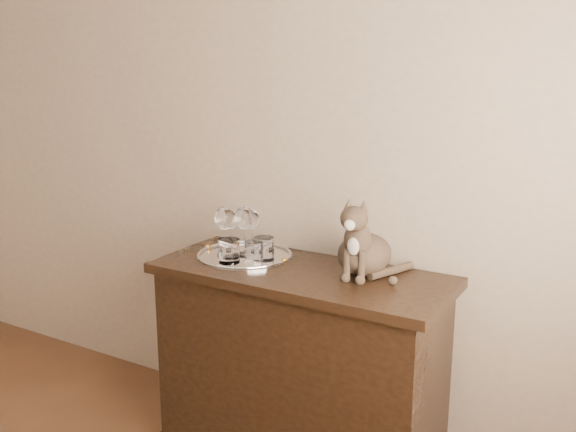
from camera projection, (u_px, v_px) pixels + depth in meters
name	position (u px, v px, depth m)	size (l,w,h in m)	color
wall_back	(222.00, 130.00, 2.99)	(4.00, 0.10, 2.70)	tan
sideboard	(300.00, 368.00, 2.65)	(1.20, 0.50, 0.85)	black
tray	(245.00, 257.00, 2.71)	(0.40, 0.40, 0.01)	white
wine_glass_a	(231.00, 230.00, 2.80)	(0.06, 0.06, 0.17)	white
wine_glass_b	(252.00, 230.00, 2.78)	(0.07, 0.07, 0.18)	white
wine_glass_c	(224.00, 231.00, 2.69)	(0.08, 0.08, 0.21)	white
wine_glass_d	(244.00, 231.00, 2.70)	(0.08, 0.08, 0.21)	white
tumbler_a	(254.00, 252.00, 2.62)	(0.08, 0.08, 0.09)	white
tumbler_b	(229.00, 251.00, 2.61)	(0.09, 0.09, 0.10)	silver
tumbler_c	(264.00, 249.00, 2.64)	(0.09, 0.09, 0.10)	white
cat	(365.00, 234.00, 2.47)	(0.31, 0.29, 0.32)	brown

